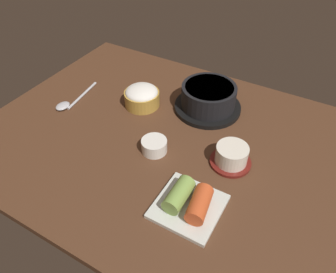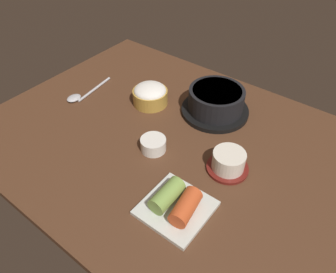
% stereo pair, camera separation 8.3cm
% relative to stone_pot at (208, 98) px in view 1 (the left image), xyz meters
% --- Properties ---
extents(dining_table, '(1.00, 0.76, 0.02)m').
position_rel_stone_pot_xyz_m(dining_table, '(-0.04, -0.18, -0.05)').
color(dining_table, '#4C2D1C').
rests_on(dining_table, ground).
extents(stone_pot, '(0.20, 0.20, 0.08)m').
position_rel_stone_pot_xyz_m(stone_pot, '(0.00, 0.00, 0.00)').
color(stone_pot, black).
rests_on(stone_pot, dining_table).
extents(rice_bowl, '(0.11, 0.11, 0.06)m').
position_rel_stone_pot_xyz_m(rice_bowl, '(-0.18, -0.08, -0.01)').
color(rice_bowl, '#B78C38').
rests_on(rice_bowl, dining_table).
extents(tea_cup_with_saucer, '(0.10, 0.10, 0.05)m').
position_rel_stone_pot_xyz_m(tea_cup_with_saucer, '(0.14, -0.17, -0.01)').
color(tea_cup_with_saucer, maroon).
rests_on(tea_cup_with_saucer, dining_table).
extents(banchan_cup_center, '(0.07, 0.07, 0.03)m').
position_rel_stone_pot_xyz_m(banchan_cup_center, '(-0.05, -0.23, -0.02)').
color(banchan_cup_center, white).
rests_on(banchan_cup_center, dining_table).
extents(kimchi_plate, '(0.14, 0.14, 0.05)m').
position_rel_stone_pot_xyz_m(kimchi_plate, '(0.11, -0.35, -0.02)').
color(kimchi_plate, silver).
rests_on(kimchi_plate, dining_table).
extents(spoon, '(0.04, 0.18, 0.01)m').
position_rel_stone_pot_xyz_m(spoon, '(-0.38, -0.19, -0.03)').
color(spoon, '#B7B7BC').
rests_on(spoon, dining_table).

